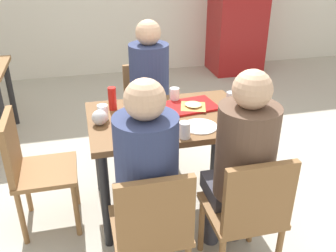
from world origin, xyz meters
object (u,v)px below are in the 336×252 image
at_px(chair_near_right, 248,211).
at_px(main_table, 168,131).
at_px(chair_near_left, 152,226).
at_px(tray_red_far, 190,106).
at_px(plastic_cup_a, 154,93).
at_px(plastic_cup_b, 185,130).
at_px(pizza_slice_a, 145,124).
at_px(pizza_slice_b, 193,105).
at_px(person_far_side, 150,85).
at_px(plastic_cup_d, 174,95).
at_px(condiment_bottle, 112,98).
at_px(drink_fridge, 238,5).
at_px(paper_plate_center, 139,106).
at_px(chair_left_end, 31,165).
at_px(person_in_red, 146,171).
at_px(tray_red_near, 144,127).
at_px(plastic_cup_c, 103,112).
at_px(paper_plate_near_edge, 200,126).
at_px(soda_can, 231,101).
at_px(chair_far_side, 148,106).
at_px(person_in_brown_jacket, 242,158).

bearing_deg(chair_near_right, main_table, 109.45).
distance_m(chair_near_left, tray_red_far, 1.00).
relative_size(plastic_cup_a, plastic_cup_b, 1.00).
bearing_deg(pizza_slice_a, chair_near_left, -97.71).
distance_m(chair_near_right, pizza_slice_b, 0.88).
bearing_deg(person_far_side, plastic_cup_d, -74.11).
xyz_separation_m(condiment_bottle, drink_fridge, (2.04, 2.65, 0.13)).
xyz_separation_m(paper_plate_center, pizza_slice_a, (-0.02, -0.33, 0.02)).
distance_m(chair_left_end, pizza_slice_b, 1.15).
height_order(person_in_red, drink_fridge, drink_fridge).
relative_size(tray_red_near, plastic_cup_c, 3.60).
height_order(tray_red_far, paper_plate_near_edge, tray_red_far).
xyz_separation_m(pizza_slice_a, plastic_cup_d, (0.29, 0.37, 0.03)).
xyz_separation_m(tray_red_far, soda_can, (0.27, -0.09, 0.05)).
height_order(chair_far_side, paper_plate_near_edge, chair_far_side).
relative_size(person_in_brown_jacket, paper_plate_near_edge, 5.67).
height_order(plastic_cup_c, drink_fridge, drink_fridge).
relative_size(main_table, chair_left_end, 1.27).
xyz_separation_m(tray_red_far, pizza_slice_b, (0.01, -0.03, 0.02)).
xyz_separation_m(chair_near_left, chair_left_end, (-0.65, 0.75, 0.00)).
bearing_deg(person_in_brown_jacket, pizza_slice_b, 95.39).
relative_size(chair_near_left, paper_plate_near_edge, 3.81).
relative_size(main_table, soda_can, 8.69).
height_order(chair_near_left, person_in_red, person_in_red).
bearing_deg(tray_red_far, pizza_slice_a, -146.62).
bearing_deg(paper_plate_center, main_table, -51.72).
bearing_deg(pizza_slice_b, plastic_cup_a, 134.43).
xyz_separation_m(chair_near_left, pizza_slice_b, (0.47, 0.83, 0.27)).
relative_size(main_table, pizza_slice_b, 4.59).
relative_size(plastic_cup_d, soda_can, 0.82).
xyz_separation_m(chair_far_side, plastic_cup_b, (0.03, -1.06, 0.30)).
bearing_deg(person_in_red, chair_near_right, -14.79).
distance_m(main_table, tray_red_far, 0.25).
height_order(main_table, chair_near_right, chair_near_right).
relative_size(tray_red_near, plastic_cup_b, 3.60).
bearing_deg(person_in_brown_jacket, tray_red_near, 133.05).
height_order(person_in_brown_jacket, plastic_cup_c, person_in_brown_jacket).
relative_size(person_in_brown_jacket, person_far_side, 1.00).
height_order(main_table, soda_can, soda_can).
bearing_deg(pizza_slice_b, chair_near_right, -85.51).
distance_m(plastic_cup_a, plastic_cup_b, 0.63).
bearing_deg(person_in_red, paper_plate_center, 82.56).
bearing_deg(chair_far_side, person_in_brown_jacket, -78.98).
relative_size(person_in_red, person_far_side, 1.00).
bearing_deg(plastic_cup_a, plastic_cup_b, -85.14).
bearing_deg(plastic_cup_a, condiment_bottle, -160.94).
distance_m(chair_near_left, chair_far_side, 1.52).
relative_size(main_table, chair_near_left, 1.27).
bearing_deg(plastic_cup_c, main_table, -7.38).
bearing_deg(condiment_bottle, person_in_red, -84.41).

